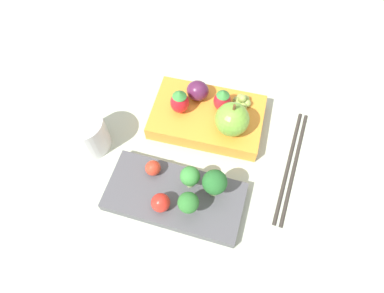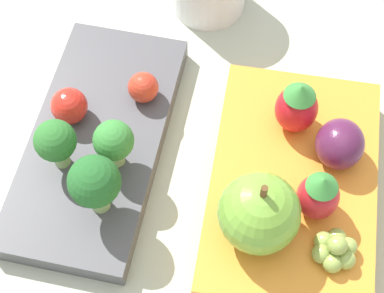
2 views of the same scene
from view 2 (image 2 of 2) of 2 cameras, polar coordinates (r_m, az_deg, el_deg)
ground_plane at (r=0.49m, az=-0.81°, el=-2.85°), size 4.00×4.00×0.00m
bento_box_savoury at (r=0.50m, az=-8.40°, el=0.42°), size 0.21×0.11×0.02m
bento_box_fruit at (r=0.47m, az=8.84°, el=-3.61°), size 0.19×0.13×0.03m
broccoli_floret_0 at (r=0.45m, az=-6.98°, el=0.43°), size 0.03×0.03×0.04m
broccoli_floret_1 at (r=0.46m, az=-12.04°, el=0.40°), size 0.03×0.03×0.05m
broccoli_floret_2 at (r=0.43m, az=-8.66°, el=-3.22°), size 0.04×0.04×0.06m
cherry_tomato_0 at (r=0.49m, az=-4.36°, el=5.27°), size 0.02×0.02×0.02m
cherry_tomato_1 at (r=0.49m, az=-10.86°, el=3.56°), size 0.03×0.03×0.03m
apple at (r=0.42m, az=5.99°, el=-5.90°), size 0.05×0.05×0.06m
strawberry_0 at (r=0.43m, az=11.18°, el=-4.25°), size 0.03×0.03×0.04m
strawberry_1 at (r=0.46m, az=9.31°, el=3.52°), size 0.03×0.03×0.05m
plum at (r=0.46m, az=13.00°, el=0.23°), size 0.04×0.03×0.03m
grape_cluster at (r=0.43m, az=12.59°, el=-8.93°), size 0.03×0.03×0.02m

